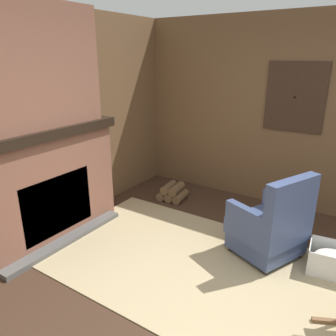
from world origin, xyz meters
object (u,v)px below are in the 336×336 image
Objects in this scene: laundry_basket at (334,261)px; firewood_stack at (173,192)px; armchair at (271,227)px; storage_case at (82,113)px; decorative_plate_on_mantel at (33,117)px.

firewood_stack is at bearing 164.84° from laundry_basket.
storage_case is (-2.35, -0.36, 1.05)m from armchair.
storage_case is 0.87× the size of decorative_plate_on_mantel.
armchair is 1.84m from firewood_stack.
firewood_stack is 2.30m from decorative_plate_on_mantel.
laundry_basket is at bearing 8.27° from storage_case.
laundry_basket is (2.32, -0.63, 0.03)m from firewood_stack.
decorative_plate_on_mantel is at bearing 47.21° from armchair.
decorative_plate_on_mantel is (-3.01, -1.10, 1.32)m from laundry_basket.
armchair is at bearing -22.71° from firewood_stack.
armchair is 2.23× the size of firewood_stack.
storage_case is at bearing -171.73° from laundry_basket.
laundry_basket is at bearing 20.16° from decorative_plate_on_mantel.
armchair is 0.68m from laundry_basket.
armchair is at bearing 23.45° from decorative_plate_on_mantel.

